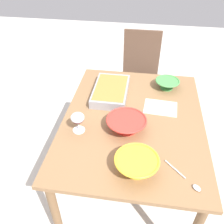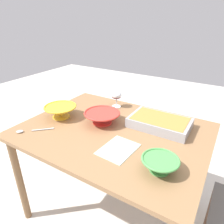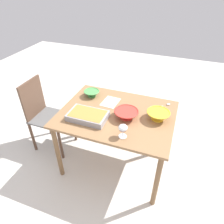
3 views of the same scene
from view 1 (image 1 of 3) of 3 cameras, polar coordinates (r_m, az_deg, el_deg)
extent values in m
plane|color=beige|center=(2.19, 3.83, -16.71)|extent=(8.00, 8.00, 0.00)
cube|color=olive|center=(1.63, 4.93, -1.78)|extent=(1.19, 0.91, 0.03)
cylinder|color=brown|center=(2.33, -4.32, 0.69)|extent=(0.05, 0.05, 0.73)
cylinder|color=brown|center=(1.66, -12.66, -22.87)|extent=(0.05, 0.05, 0.73)
cylinder|color=brown|center=(2.32, 15.40, -1.13)|extent=(0.05, 0.05, 0.73)
cube|color=#595959|center=(2.51, 6.20, 6.26)|extent=(0.45, 0.39, 0.02)
cube|color=brown|center=(2.58, 6.89, 13.41)|extent=(0.02, 0.37, 0.47)
cylinder|color=brown|center=(2.49, 1.49, -0.54)|extent=(0.04, 0.04, 0.45)
cylinder|color=brown|center=(2.48, 9.57, -1.29)|extent=(0.04, 0.04, 0.45)
cylinder|color=brown|center=(2.82, 2.57, 4.81)|extent=(0.04, 0.04, 0.45)
cylinder|color=brown|center=(2.82, 9.72, 4.16)|extent=(0.04, 0.04, 0.45)
cylinder|color=white|center=(1.54, -7.67, -4.16)|extent=(0.08, 0.08, 0.01)
cylinder|color=white|center=(1.52, -7.78, -3.13)|extent=(0.01, 0.01, 0.07)
ellipsoid|color=white|center=(1.48, -8.00, -1.29)|extent=(0.08, 0.08, 0.06)
ellipsoid|color=#4C0A19|center=(1.49, -7.94, -1.77)|extent=(0.07, 0.07, 0.03)
cube|color=#99999E|center=(1.82, -0.28, 4.90)|extent=(0.39, 0.24, 0.06)
cube|color=#B27A38|center=(1.80, -0.28, 5.52)|extent=(0.35, 0.22, 0.02)
cylinder|color=yellow|center=(1.33, 5.58, -13.17)|extent=(0.12, 0.12, 0.01)
cone|color=yellow|center=(1.30, 5.69, -12.03)|extent=(0.23, 0.23, 0.08)
torus|color=yellow|center=(1.27, 5.80, -10.95)|extent=(0.23, 0.23, 0.01)
cylinder|color=#4C994C|center=(1.95, 12.52, 5.51)|extent=(0.10, 0.10, 0.01)
cone|color=#4C994C|center=(1.93, 12.66, 6.33)|extent=(0.17, 0.17, 0.06)
torus|color=#4C994C|center=(1.92, 12.78, 7.06)|extent=(0.18, 0.18, 0.01)
cylinder|color=red|center=(1.54, 3.28, -3.86)|extent=(0.13, 0.13, 0.01)
cone|color=red|center=(1.51, 3.33, -2.80)|extent=(0.24, 0.24, 0.07)
torus|color=red|center=(1.49, 3.38, -1.81)|extent=(0.25, 0.25, 0.01)
cylinder|color=silver|center=(1.36, 14.40, -12.71)|extent=(0.11, 0.10, 0.01)
ellipsoid|color=silver|center=(1.32, 19.06, -16.29)|extent=(0.05, 0.05, 0.01)
cube|color=#B2CCB7|center=(1.74, 11.17, 1.02)|extent=(0.19, 0.24, 0.00)
camera|label=2|loc=(2.11, 38.39, 21.40)|focal=32.76mm
camera|label=3|loc=(1.83, -69.12, 24.13)|focal=32.45mm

